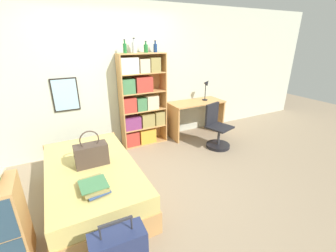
{
  "coord_description": "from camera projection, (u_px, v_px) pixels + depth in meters",
  "views": [
    {
      "loc": [
        -0.98,
        -2.61,
        1.99
      ],
      "look_at": [
        0.47,
        0.19,
        0.75
      ],
      "focal_mm": 24.0,
      "sensor_mm": 36.0,
      "label": 1
    }
  ],
  "objects": [
    {
      "name": "ground_plane",
      "position": [
        145.0,
        183.0,
        3.3
      ],
      "size": [
        14.0,
        14.0,
        0.0
      ],
      "primitive_type": "plane",
      "color": "gray"
    },
    {
      "name": "book_stack_on_bed",
      "position": [
        94.0,
        186.0,
        2.36
      ],
      "size": [
        0.29,
        0.39,
        0.08
      ],
      "color": "silver",
      "rests_on": "bed"
    },
    {
      "name": "bottle_clear",
      "position": [
        146.0,
        48.0,
        3.97
      ],
      "size": [
        0.07,
        0.07,
        0.2
      ],
      "color": "#1E6B2D",
      "rests_on": "bookcase"
    },
    {
      "name": "desk",
      "position": [
        196.0,
        112.0,
        4.8
      ],
      "size": [
        1.16,
        0.53,
        0.74
      ],
      "color": "tan",
      "rests_on": "ground_plane"
    },
    {
      "name": "handbag",
      "position": [
        91.0,
        154.0,
        2.79
      ],
      "size": [
        0.4,
        0.19,
        0.46
      ],
      "color": "#47382D",
      "rests_on": "bed"
    },
    {
      "name": "bookcase",
      "position": [
        141.0,
        103.0,
        4.25
      ],
      "size": [
        0.87,
        0.29,
        1.75
      ],
      "color": "tan",
      "rests_on": "ground_plane"
    },
    {
      "name": "bottle_brown",
      "position": [
        134.0,
        47.0,
        3.9
      ],
      "size": [
        0.08,
        0.08,
        0.25
      ],
      "color": "#B7BCC1",
      "rests_on": "bookcase"
    },
    {
      "name": "wall_back",
      "position": [
        111.0,
        79.0,
        4.05
      ],
      "size": [
        10.0,
        0.09,
        2.6
      ],
      "color": "beige",
      "rests_on": "ground_plane"
    },
    {
      "name": "bed",
      "position": [
        93.0,
        182.0,
        2.92
      ],
      "size": [
        1.08,
        1.87,
        0.49
      ],
      "color": "tan",
      "rests_on": "ground_plane"
    },
    {
      "name": "desk_lamp",
      "position": [
        207.0,
        86.0,
        4.73
      ],
      "size": [
        0.16,
        0.12,
        0.45
      ],
      "color": "black",
      "rests_on": "desk"
    },
    {
      "name": "bottle_blue",
      "position": [
        155.0,
        48.0,
        4.08
      ],
      "size": [
        0.07,
        0.07,
        0.21
      ],
      "color": "navy",
      "rests_on": "bookcase"
    },
    {
      "name": "desk_chair",
      "position": [
        217.0,
        134.0,
        4.33
      ],
      "size": [
        0.51,
        0.51,
        0.84
      ],
      "color": "black",
      "rests_on": "ground_plane"
    },
    {
      "name": "bottle_green",
      "position": [
        125.0,
        48.0,
        3.77
      ],
      "size": [
        0.06,
        0.06,
        0.23
      ],
      "color": "#1E6B2D",
      "rests_on": "bookcase"
    }
  ]
}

